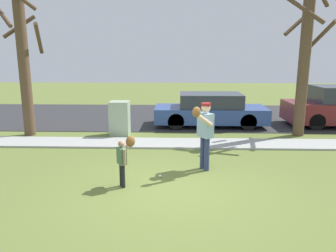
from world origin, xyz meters
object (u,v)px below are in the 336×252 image
at_px(street_tree_far, 23,57).
at_px(utility_cabinet, 120,118).
at_px(street_tree_near, 305,55).
at_px(person_child, 124,155).
at_px(baseball, 160,176).
at_px(parked_wagon_blue, 210,110).
at_px(person_adult, 204,129).

bearing_deg(street_tree_far, utility_cabinet, 1.65).
relative_size(utility_cabinet, street_tree_near, 0.23).
relative_size(utility_cabinet, street_tree_far, 0.24).
distance_m(person_child, baseball, 1.14).
bearing_deg(street_tree_far, parked_wagon_blue, 14.77).
bearing_deg(street_tree_far, street_tree_near, 1.57).
bearing_deg(parked_wagon_blue, person_adult, -97.05).
relative_size(person_child, utility_cabinet, 0.88).
distance_m(person_adult, street_tree_near, 5.59).
bearing_deg(parked_wagon_blue, utility_cabinet, -153.90).
distance_m(person_adult, parked_wagon_blue, 5.33).
bearing_deg(street_tree_near, parked_wagon_blue, 153.85).
distance_m(person_adult, person_child, 2.16).
bearing_deg(utility_cabinet, baseball, -67.83).
height_order(person_child, street_tree_near, street_tree_near).
xyz_separation_m(baseball, street_tree_near, (4.80, 4.33, 2.82)).
xyz_separation_m(person_adult, utility_cabinet, (-2.78, 3.60, -0.45)).
xyz_separation_m(utility_cabinet, parked_wagon_blue, (3.43, 1.68, 0.04)).
bearing_deg(utility_cabinet, street_tree_far, -178.35).
relative_size(person_adult, street_tree_near, 0.32).
distance_m(street_tree_far, parked_wagon_blue, 7.28).
bearing_deg(street_tree_near, street_tree_far, -178.43).
height_order(street_tree_near, parked_wagon_blue, street_tree_near).
bearing_deg(person_child, street_tree_near, 9.31).
relative_size(person_child, baseball, 14.87).
xyz_separation_m(street_tree_near, street_tree_far, (-9.80, -0.27, -0.06)).
relative_size(person_child, street_tree_far, 0.21).
distance_m(person_adult, baseball, 1.60).
bearing_deg(street_tree_far, person_child, -47.21).
relative_size(street_tree_near, parked_wagon_blue, 1.20).
height_order(baseball, utility_cabinet, utility_cabinet).
bearing_deg(utility_cabinet, street_tree_near, 1.53).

